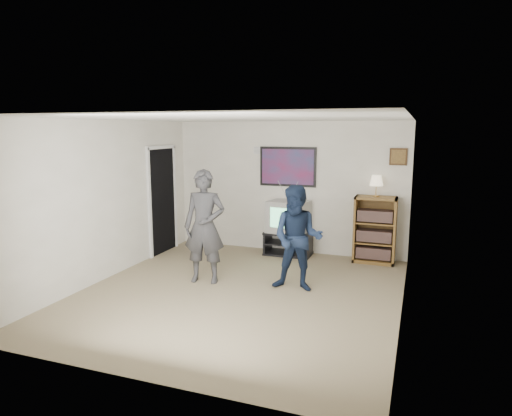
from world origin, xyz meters
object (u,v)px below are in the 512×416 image
Objects in this scene: bookshelf at (375,230)px; person_short at (298,238)px; media_stand at (288,243)px; person_tall at (205,227)px; crt_television at (288,216)px.

bookshelf is 0.76× the size of person_short.
person_short is at bearing -116.58° from bookshelf.
media_stand is 2.19m from person_tall.
person_short is (0.65, -1.81, 0.04)m from crt_television.
person_tall reaches higher than person_short.
crt_television reaches higher than media_stand.
crt_television is 0.59× the size of bookshelf.
crt_television is 1.92m from person_short.
media_stand is at bearing -178.19° from bookshelf.
person_short is at bearing -5.81° from person_tall.
person_short reaches higher than crt_television.
crt_television is 1.59m from bookshelf.
bookshelf is at bearing 1.26° from media_stand.
person_tall is (-0.79, -1.93, 0.14)m from crt_television.
person_short reaches higher than media_stand.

